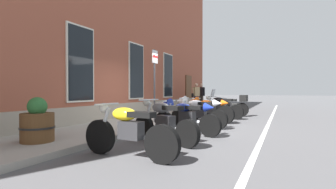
% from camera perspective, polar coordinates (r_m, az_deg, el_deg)
% --- Properties ---
extents(ground_plane, '(140.00, 140.00, 0.00)m').
position_cam_1_polar(ground_plane, '(8.92, 0.01, -6.97)').
color(ground_plane, '#4C4C4F').
extents(sidewalk, '(30.08, 2.39, 0.13)m').
position_cam_1_polar(sidewalk, '(9.47, -6.62, -6.13)').
color(sidewalk, gray).
rests_on(sidewalk, ground_plane).
extents(lane_stripe, '(30.08, 0.12, 0.01)m').
position_cam_1_polar(lane_stripe, '(8.14, 21.16, -7.75)').
color(lane_stripe, silver).
rests_on(lane_stripe, ground_plane).
extents(brick_pub_facade, '(24.08, 7.24, 10.62)m').
position_cam_1_polar(brick_pub_facade, '(13.20, -25.67, 18.80)').
color(brick_pub_facade, brown).
rests_on(brick_pub_facade, ground_plane).
extents(motorcycle_yellow_naked, '(0.62, 2.04, 0.98)m').
position_cam_1_polar(motorcycle_yellow_naked, '(4.60, -9.04, -8.20)').
color(motorcycle_yellow_naked, black).
rests_on(motorcycle_yellow_naked, ground_plane).
extents(motorcycle_grey_naked, '(0.87, 1.94, 1.01)m').
position_cam_1_polar(motorcycle_grey_naked, '(5.84, -1.05, -6.22)').
color(motorcycle_grey_naked, black).
rests_on(motorcycle_grey_naked, ground_plane).
extents(motorcycle_blue_sport, '(0.70, 2.08, 0.99)m').
position_cam_1_polar(motorcycle_blue_sport, '(7.07, 3.45, -4.55)').
color(motorcycle_blue_sport, black).
rests_on(motorcycle_blue_sport, ground_plane).
extents(motorcycle_white_sport, '(0.64, 2.03, 1.04)m').
position_cam_1_polar(motorcycle_white_sport, '(8.43, 6.33, -3.56)').
color(motorcycle_white_sport, black).
rests_on(motorcycle_white_sport, ground_plane).
extents(motorcycle_orange_sport, '(0.73, 2.08, 0.98)m').
position_cam_1_polar(motorcycle_orange_sport, '(9.90, 8.74, -3.06)').
color(motorcycle_orange_sport, black).
rests_on(motorcycle_orange_sport, ground_plane).
extents(motorcycle_black_naked, '(0.62, 2.00, 1.00)m').
position_cam_1_polar(motorcycle_black_naked, '(11.24, 11.74, -2.87)').
color(motorcycle_black_naked, black).
rests_on(motorcycle_black_naked, ground_plane).
extents(motorcycle_silver_touring, '(0.66, 2.18, 1.31)m').
position_cam_1_polar(motorcycle_silver_touring, '(12.52, 13.44, -2.26)').
color(motorcycle_silver_touring, black).
rests_on(motorcycle_silver_touring, ground_plane).
extents(pedestrian_tan_coat, '(0.62, 0.38, 1.56)m').
position_cam_1_polar(pedestrian_tan_coat, '(15.43, 6.39, 0.00)').
color(pedestrian_tan_coat, '#2D3351').
rests_on(pedestrian_tan_coat, sidewalk).
extents(pedestrian_dark_jacket, '(0.36, 0.63, 1.57)m').
position_cam_1_polar(pedestrian_dark_jacket, '(16.33, 7.52, 0.06)').
color(pedestrian_dark_jacket, '#38332D').
rests_on(pedestrian_dark_jacket, sidewalk).
extents(parking_sign, '(0.36, 0.07, 2.51)m').
position_cam_1_polar(parking_sign, '(8.70, -3.04, 4.35)').
color(parking_sign, '#4C4C51').
rests_on(parking_sign, sidewalk).
extents(barrel_planter, '(0.70, 0.70, 0.95)m').
position_cam_1_polar(barrel_planter, '(6.03, -27.48, -5.87)').
color(barrel_planter, brown).
rests_on(barrel_planter, sidewalk).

